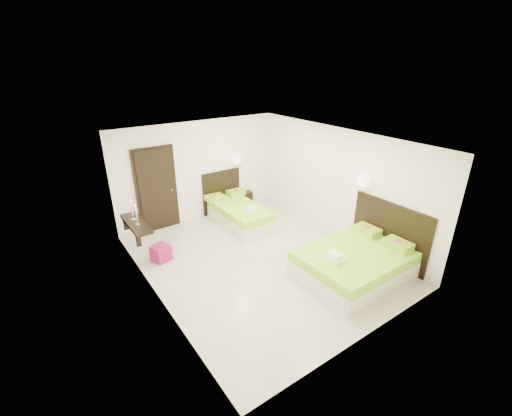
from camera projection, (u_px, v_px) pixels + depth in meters
floor at (260, 260)px, 7.42m from camera, size 5.50×5.50×0.00m
bed_single at (238, 212)px, 9.04m from camera, size 1.15×1.92×1.58m
bed_double at (357, 261)px, 6.81m from camera, size 2.12×1.81×1.75m
nightstand at (242, 199)px, 10.06m from camera, size 0.52×0.47×0.45m
ottoman at (161, 253)px, 7.36m from camera, size 0.43×0.43×0.34m
door at (157, 190)px, 8.39m from camera, size 1.02×0.15×2.14m
console_shelf at (136, 224)px, 7.20m from camera, size 0.35×1.20×0.78m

